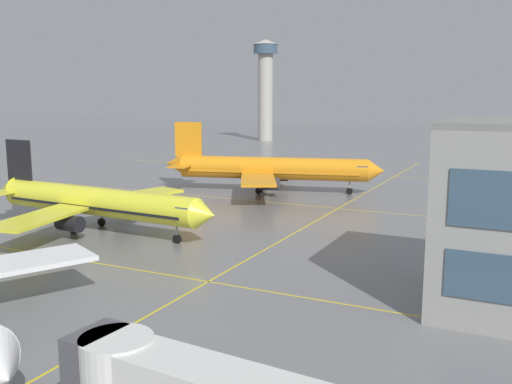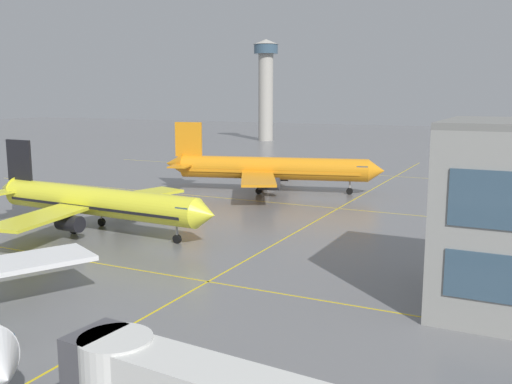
% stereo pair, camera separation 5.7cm
% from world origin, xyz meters
% --- Properties ---
extents(airliner_second_row, '(33.96, 29.30, 10.57)m').
position_xyz_m(airliner_second_row, '(-22.01, 45.06, 3.61)').
color(airliner_second_row, yellow).
rests_on(airliner_second_row, ground).
extents(airliner_third_row, '(36.97, 31.50, 11.65)m').
position_xyz_m(airliner_third_row, '(-14.94, 80.03, 3.98)').
color(airliner_third_row, orange).
rests_on(airliner_third_row, ground).
extents(taxiway_markings, '(137.97, 161.36, 0.01)m').
position_xyz_m(taxiway_markings, '(0.00, 53.01, 0.00)').
color(taxiway_markings, yellow).
rests_on(taxiway_markings, ground).
extents(control_tower, '(8.82, 8.82, 35.32)m').
position_xyz_m(control_tower, '(-62.26, 178.59, 20.63)').
color(control_tower, '#ADA89E').
rests_on(control_tower, ground).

